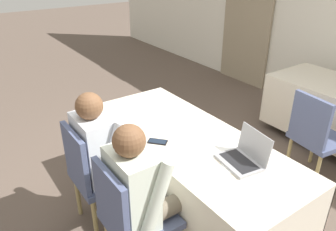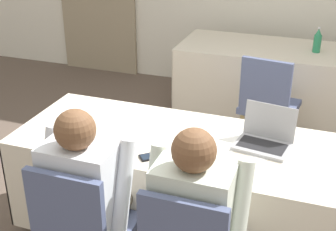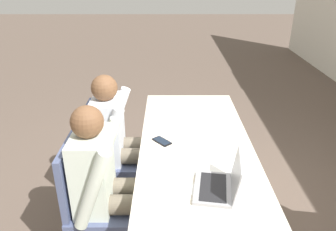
{
  "view_description": "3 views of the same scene",
  "coord_description": "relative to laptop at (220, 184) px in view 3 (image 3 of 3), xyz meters",
  "views": [
    {
      "loc": [
        1.75,
        -1.43,
        2.05
      ],
      "look_at": [
        0.0,
        -0.21,
        0.97
      ],
      "focal_mm": 35.0,
      "sensor_mm": 36.0,
      "label": 1
    },
    {
      "loc": [
        0.77,
        -2.37,
        2.06
      ],
      "look_at": [
        0.0,
        -0.21,
        0.97
      ],
      "focal_mm": 50.0,
      "sensor_mm": 36.0,
      "label": 2
    },
    {
      "loc": [
        2.03,
        -0.21,
        1.92
      ],
      "look_at": [
        0.0,
        -0.21,
        0.97
      ],
      "focal_mm": 35.0,
      "sensor_mm": 36.0,
      "label": 3
    }
  ],
  "objects": [
    {
      "name": "laptop",
      "position": [
        0.0,
        0.0,
        0.0
      ],
      "size": [
        0.34,
        0.29,
        0.23
      ],
      "rotation": [
        0.0,
        0.0,
        -0.15
      ],
      "color": "#99999E",
      "rests_on": "conference_table_near"
    },
    {
      "name": "person_white_shirt",
      "position": [
        -0.2,
        -0.7,
        -0.11
      ],
      "size": [
        0.5,
        0.52,
        1.17
      ],
      "rotation": [
        0.0,
        0.0,
        3.14
      ],
      "color": "#665B4C",
      "rests_on": "ground_plane"
    },
    {
      "name": "paper_centre_table",
      "position": [
        0.0,
        -0.01,
        -0.04
      ],
      "size": [
        0.32,
        0.36,
        0.0
      ],
      "rotation": [
        0.0,
        0.0,
        -0.48
      ],
      "color": "white",
      "rests_on": "conference_table_near"
    },
    {
      "name": "cell_phone",
      "position": [
        -0.57,
        -0.34,
        -0.04
      ],
      "size": [
        0.16,
        0.15,
        0.01
      ],
      "rotation": [
        0.0,
        0.0,
        -0.85
      ],
      "color": "black",
      "rests_on": "conference_table_near"
    },
    {
      "name": "conference_table_near",
      "position": [
        -0.49,
        -0.09,
        -0.21
      ],
      "size": [
        2.02,
        0.81,
        0.72
      ],
      "color": "beige",
      "rests_on": "ground_plane"
    },
    {
      "name": "person_checkered_shirt",
      "position": [
        -0.78,
        -0.7,
        -0.11
      ],
      "size": [
        0.5,
        0.52,
        1.17
      ],
      "rotation": [
        0.0,
        0.0,
        3.14
      ],
      "color": "#665B4C",
      "rests_on": "ground_plane"
    },
    {
      "name": "chair_near_right",
      "position": [
        -0.2,
        -0.8,
        -0.26
      ],
      "size": [
        0.44,
        0.44,
        0.91
      ],
      "rotation": [
        0.0,
        0.0,
        3.14
      ],
      "color": "tan",
      "rests_on": "ground_plane"
    },
    {
      "name": "paper_beside_laptop",
      "position": [
        -1.26,
        0.08,
        -0.04
      ],
      "size": [
        0.21,
        0.3,
        0.0
      ],
      "rotation": [
        0.0,
        0.0,
        0.01
      ],
      "color": "white",
      "rests_on": "conference_table_near"
    },
    {
      "name": "paper_left_edge",
      "position": [
        -0.26,
        0.01,
        -0.04
      ],
      "size": [
        0.22,
        0.3,
        0.0
      ],
      "rotation": [
        0.0,
        0.0,
        -0.02
      ],
      "color": "white",
      "rests_on": "conference_table_near"
    },
    {
      "name": "ground_plane",
      "position": [
        -0.49,
        -0.09,
        -0.77
      ],
      "size": [
        24.0,
        24.0,
        0.0
      ],
      "primitive_type": "plane",
      "color": "brown"
    },
    {
      "name": "chair_near_left",
      "position": [
        -0.78,
        -0.8,
        -0.26
      ],
      "size": [
        0.44,
        0.44,
        0.91
      ],
      "rotation": [
        0.0,
        0.0,
        3.14
      ],
      "color": "tan",
      "rests_on": "ground_plane"
    }
  ]
}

